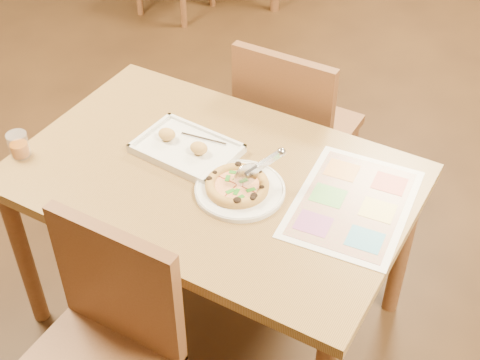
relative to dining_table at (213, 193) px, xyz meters
The scene contains 9 objects.
dining_table is the anchor object (origin of this frame).
chair_near 0.61m from the dining_table, 90.00° to the right, with size 0.42×0.42×0.47m.
chair_far 0.61m from the dining_table, 90.00° to the left, with size 0.42×0.42×0.47m.
plate 0.16m from the dining_table, 14.53° to the right, with size 0.29×0.29×0.02m, color silver.
pizza 0.17m from the dining_table, 17.06° to the right, with size 0.20×0.20×0.03m.
pizza_cutter 0.24m from the dining_table, ahead, with size 0.10×0.15×0.10m.
appetizer_tray 0.18m from the dining_table, 158.13° to the left, with size 0.35×0.26×0.06m.
glass_tumbler 0.67m from the dining_table, 158.84° to the right, with size 0.07×0.07×0.09m.
menu 0.48m from the dining_table, 11.56° to the left, with size 0.34×0.48×0.01m, color silver.
Camera 1 is at (0.91, -1.41, 2.14)m, focal length 50.00 mm.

